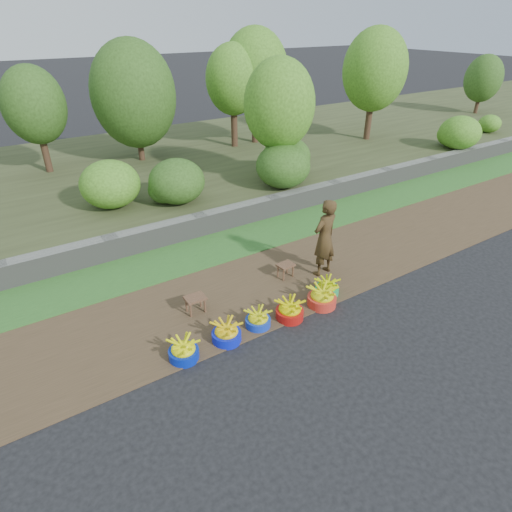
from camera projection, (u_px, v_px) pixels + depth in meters
ground_plane at (301, 319)px, 7.83m from camera, size 120.00×120.00×0.00m
dirt_shoulder at (263, 287)px, 8.74m from camera, size 80.00×2.50×0.02m
grass_verge at (217, 247)px, 10.20m from camera, size 80.00×1.50×0.04m
retaining_wall at (200, 225)px, 10.69m from camera, size 80.00×0.35×0.55m
earth_bank at (135, 173)px, 14.29m from camera, size 80.00×10.00×0.50m
vegetation at (22, 116)px, 11.34m from camera, size 36.00×8.07×4.08m
basin_a at (184, 350)px, 6.85m from camera, size 0.49×0.49×0.37m
basin_b at (226, 333)px, 7.22m from camera, size 0.50×0.50×0.37m
basin_c at (258, 319)px, 7.57m from camera, size 0.45×0.45×0.34m
basin_d at (290, 310)px, 7.77m from camera, size 0.51×0.51×0.38m
basin_e at (322, 297)px, 8.11m from camera, size 0.55×0.55×0.41m
basin_f at (327, 287)px, 8.45m from camera, size 0.47×0.47×0.35m
stool_left at (195, 300)px, 7.86m from camera, size 0.38×0.30×0.33m
stool_right at (286, 267)px, 8.94m from camera, size 0.36×0.29×0.30m
vendor_woman at (325, 238)px, 8.78m from camera, size 0.67×0.50×1.68m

